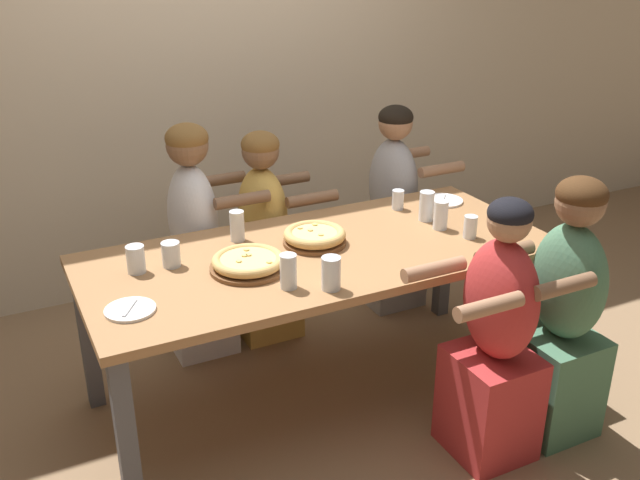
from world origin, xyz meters
The scene contains 21 objects.
ground_plane centered at (0.00, 0.00, 0.00)m, with size 18.00×18.00×0.00m, color #896B4C.
restaurant_back_panel centered at (0.00, 1.52, 1.60)m, with size 10.00×0.06×3.20m, color beige.
dining_table centered at (0.00, 0.00, 0.68)m, with size 2.09×0.92×0.76m.
pizza_board_main centered at (0.01, 0.08, 0.79)m, with size 0.29×0.29×0.07m.
pizza_board_second centered at (-0.36, -0.04, 0.79)m, with size 0.32×0.32×0.06m.
empty_plate_a centered at (-0.88, -0.18, 0.76)m, with size 0.19×0.19×0.02m.
empty_plate_b centered at (0.85, 0.27, 0.76)m, with size 0.21×0.21×0.02m.
drinking_glass_a centered at (-0.29, 0.27, 0.83)m, with size 0.07×0.07×0.14m.
drinking_glass_b centered at (-0.13, -0.35, 0.82)m, with size 0.08×0.08×0.14m.
drinking_glass_c centered at (-0.78, 0.14, 0.82)m, with size 0.08×0.08×0.12m.
drinking_glass_d centered at (0.59, 0.29, 0.80)m, with size 0.06×0.06×0.10m.
drinking_glass_e centered at (-0.27, -0.27, 0.82)m, with size 0.07×0.07×0.14m.
drinking_glass_f centered at (-0.63, 0.14, 0.81)m, with size 0.08×0.08×0.11m.
drinking_glass_g centered at (0.62, -0.03, 0.82)m, with size 0.07×0.07×0.14m.
drinking_glass_h centered at (0.68, -0.18, 0.81)m, with size 0.06×0.06×0.11m.
drinking_glass_i centered at (0.63, 0.09, 0.83)m, with size 0.07×0.07×0.15m.
diner_far_center centered at (0.01, 0.68, 0.52)m, with size 0.51×0.40×1.14m.
diner_near_midright centered at (0.45, -0.68, 0.52)m, with size 0.51×0.40×1.15m.
diner_far_right centered at (0.81, 0.68, 0.55)m, with size 0.51×0.40×1.19m.
diner_far_midleft centered at (-0.37, 0.68, 0.57)m, with size 0.51×0.40×1.22m.
diner_near_right centered at (0.81, -0.68, 0.55)m, with size 0.51×0.40×1.18m.
Camera 1 is at (-1.29, -2.58, 2.06)m, focal length 40.00 mm.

